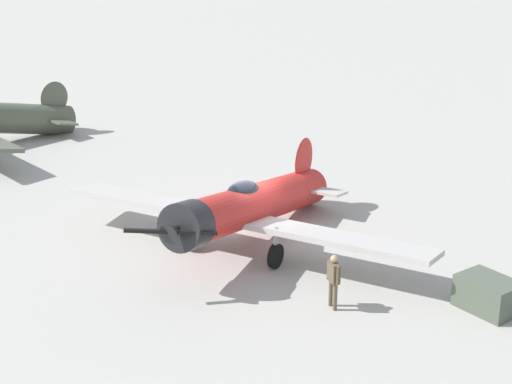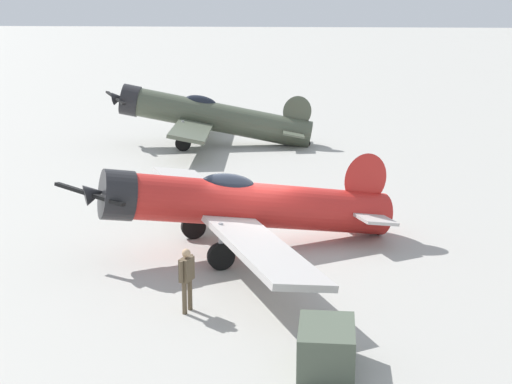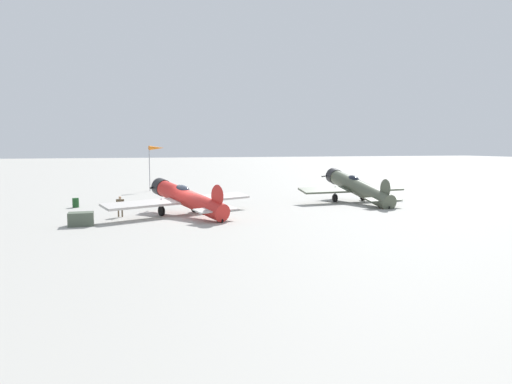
{
  "view_description": "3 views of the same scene",
  "coord_description": "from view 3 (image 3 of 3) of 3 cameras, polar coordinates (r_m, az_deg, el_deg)",
  "views": [
    {
      "loc": [
        15.35,
        20.79,
        10.82
      ],
      "look_at": [
        0.0,
        0.0,
        1.8
      ],
      "focal_mm": 56.98,
      "sensor_mm": 36.0,
      "label": 1
    },
    {
      "loc": [
        -2.4,
        23.06,
        7.56
      ],
      "look_at": [
        0.0,
        0.0,
        1.8
      ],
      "focal_mm": 54.49,
      "sensor_mm": 36.0,
      "label": 2
    },
    {
      "loc": [
        -36.94,
        5.56,
        5.56
      ],
      "look_at": [
        1.84,
        -6.14,
        1.6
      ],
      "focal_mm": 32.75,
      "sensor_mm": 36.0,
      "label": 3
    }
  ],
  "objects": [
    {
      "name": "equipment_crate",
      "position": [
        35.08,
        -20.6,
        -3.11
      ],
      "size": [
        1.18,
        1.69,
        0.95
      ],
      "rotation": [
        0.0,
        0.0,
        1.57
      ],
      "color": "#4C5647",
      "rests_on": "ground_plane"
    },
    {
      "name": "fuel_drum",
      "position": [
        45.75,
        -21.16,
        -1.23
      ],
      "size": [
        0.61,
        0.61,
        0.86
      ],
      "color": "#19471E",
      "rests_on": "ground_plane"
    },
    {
      "name": "ground_plane",
      "position": [
        37.77,
        -8.15,
        -2.94
      ],
      "size": [
        400.0,
        400.0,
        0.0
      ],
      "primitive_type": "plane",
      "color": "#A8A59E"
    },
    {
      "name": "airplane_foreground",
      "position": [
        38.01,
        -8.61,
        -0.72
      ],
      "size": [
        10.24,
        12.71,
        2.88
      ],
      "rotation": [
        0.0,
        0.0,
        6.72
      ],
      "color": "red",
      "rests_on": "ground_plane"
    },
    {
      "name": "windsock_mast",
      "position": [
        60.22,
        -12.11,
        5.09
      ],
      "size": [
        1.25,
        2.12,
        5.66
      ],
      "color": "gray",
      "rests_on": "ground_plane"
    },
    {
      "name": "airplane_mid_apron",
      "position": [
        47.28,
        12.13,
        0.59
      ],
      "size": [
        11.4,
        11.47,
        3.45
      ],
      "rotation": [
        0.0,
        0.0,
        6.36
      ],
      "color": "#4C5442",
      "rests_on": "ground_plane"
    },
    {
      "name": "ground_crew_mechanic",
      "position": [
        38.38,
        -16.26,
        -1.47
      ],
      "size": [
        0.34,
        0.62,
        1.64
      ],
      "rotation": [
        0.0,
        0.0,
        6.0
      ],
      "color": "brown",
      "rests_on": "ground_plane"
    }
  ]
}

